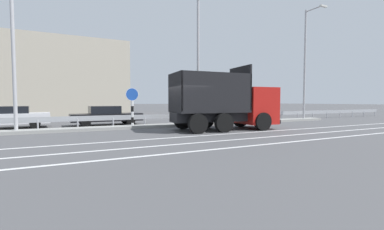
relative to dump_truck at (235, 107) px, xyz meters
The scene contains 14 objects.
ground_plane 3.52m from the dump_truck, behind, with size 320.00×320.00×0.00m, color #4C4C4F.
lane_strip_0 2.32m from the dump_truck, 114.53° to the right, with size 53.26×0.16×0.01m, color silver.
lane_strip_1 3.85m from the dump_truck, 102.63° to the right, with size 53.26×0.16×0.01m, color silver.
lane_strip_2 5.30m from the dump_truck, 98.86° to the right, with size 53.26×0.16×0.01m, color silver.
median_island 4.74m from the dump_truck, 135.30° to the left, with size 29.29×1.10×0.18m, color gray.
median_guardrail 5.59m from the dump_truck, 126.03° to the left, with size 53.26×0.09×0.78m.
dump_truck is the anchor object (origin of this frame).
median_road_sign 6.34m from the dump_truck, 149.42° to the left, with size 0.81×0.16×2.52m.
street_lamp_1 12.71m from the dump_truck, 164.39° to the left, with size 0.71×2.09×10.41m.
street_lamp_2 4.76m from the dump_truck, 106.16° to the left, with size 0.70×2.56×8.82m.
street_lamp_3 11.00m from the dump_truck, 17.66° to the left, with size 0.70×1.90×9.63m.
parked_car_2 13.93m from the dump_truck, 151.99° to the left, with size 4.55×2.22×1.39m.
parked_car_3 9.10m from the dump_truck, 136.53° to the left, with size 4.86×1.98×1.36m.
background_building_0 25.92m from the dump_truck, 118.06° to the left, with size 19.57×11.08×8.61m, color #B7AD99.
Camera 1 is at (-5.97, -12.92, 1.68)m, focal length 24.00 mm.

